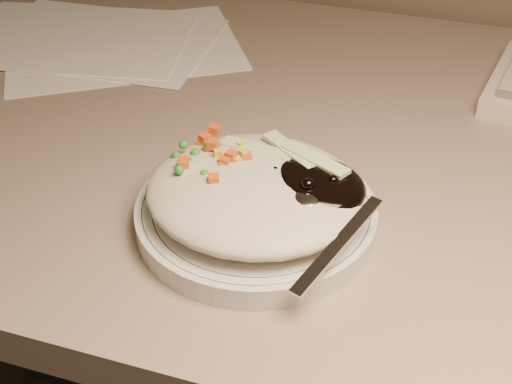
% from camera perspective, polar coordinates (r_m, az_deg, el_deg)
% --- Properties ---
extents(desk, '(1.40, 0.70, 0.74)m').
position_cam_1_polar(desk, '(0.89, 9.17, -7.11)').
color(desk, '#806F5D').
rests_on(desk, ground).
extents(plate, '(0.22, 0.22, 0.02)m').
position_cam_1_polar(plate, '(0.64, -0.00, -1.85)').
color(plate, silver).
rests_on(plate, desk).
extents(plate_rim, '(0.21, 0.21, 0.00)m').
position_cam_1_polar(plate_rim, '(0.64, -0.00, -1.15)').
color(plate_rim, '#144723').
rests_on(plate_rim, plate).
extents(meal, '(0.21, 0.19, 0.05)m').
position_cam_1_polar(meal, '(0.62, 0.36, 0.30)').
color(meal, beige).
rests_on(meal, plate).
extents(papers, '(0.42, 0.34, 0.00)m').
position_cam_1_polar(papers, '(1.00, -12.40, 11.70)').
color(papers, white).
rests_on(papers, desk).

